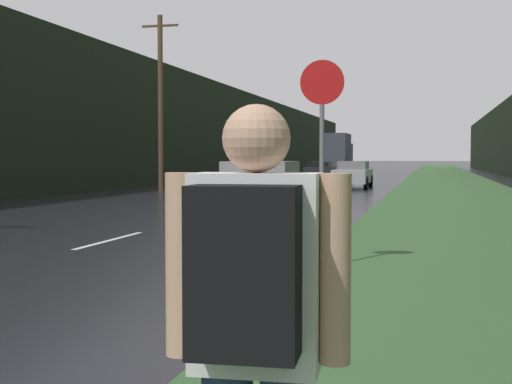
{
  "coord_description": "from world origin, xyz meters",
  "views": [
    {
      "loc": [
        6.21,
        0.54,
        1.67
      ],
      "look_at": [
        2.69,
        14.88,
        0.94
      ],
      "focal_mm": 50.0,
      "sensor_mm": 36.0,
      "label": 1
    }
  ],
  "objects_px": {
    "car_passing_near": "(259,193)",
    "hitchhiker_with_backpack": "(254,338)",
    "car_passing_far": "(353,174)",
    "car_oncoming": "(320,170)",
    "delivery_truck": "(337,154)",
    "stop_sign": "(322,143)"
  },
  "relations": [
    {
      "from": "car_passing_near",
      "to": "hitchhiker_with_backpack",
      "type": "bearing_deg",
      "value": 103.47
    },
    {
      "from": "car_passing_far",
      "to": "car_oncoming",
      "type": "relative_size",
      "value": 1.01
    },
    {
      "from": "car_oncoming",
      "to": "delivery_truck",
      "type": "height_order",
      "value": "delivery_truck"
    },
    {
      "from": "hitchhiker_with_backpack",
      "to": "car_passing_near",
      "type": "distance_m",
      "value": 14.83
    },
    {
      "from": "delivery_truck",
      "to": "car_passing_near",
      "type": "bearing_deg",
      "value": -84.88
    },
    {
      "from": "car_passing_near",
      "to": "car_oncoming",
      "type": "distance_m",
      "value": 38.88
    },
    {
      "from": "hitchhiker_with_backpack",
      "to": "car_oncoming",
      "type": "bearing_deg",
      "value": 95.41
    },
    {
      "from": "stop_sign",
      "to": "delivery_truck",
      "type": "distance_m",
      "value": 55.48
    },
    {
      "from": "stop_sign",
      "to": "hitchhiker_with_backpack",
      "type": "bearing_deg",
      "value": -83.02
    },
    {
      "from": "car_passing_far",
      "to": "delivery_truck",
      "type": "height_order",
      "value": "delivery_truck"
    },
    {
      "from": "car_passing_far",
      "to": "delivery_truck",
      "type": "distance_m",
      "value": 27.95
    },
    {
      "from": "hitchhiker_with_backpack",
      "to": "car_passing_near",
      "type": "bearing_deg",
      "value": 100.48
    },
    {
      "from": "stop_sign",
      "to": "car_passing_far",
      "type": "height_order",
      "value": "stop_sign"
    },
    {
      "from": "car_passing_near",
      "to": "delivery_truck",
      "type": "height_order",
      "value": "delivery_truck"
    },
    {
      "from": "car_passing_far",
      "to": "car_oncoming",
      "type": "bearing_deg",
      "value": -75.86
    },
    {
      "from": "stop_sign",
      "to": "car_passing_far",
      "type": "distance_m",
      "value": 27.61
    },
    {
      "from": "car_passing_far",
      "to": "stop_sign",
      "type": "bearing_deg",
      "value": 95.09
    },
    {
      "from": "stop_sign",
      "to": "car_passing_near",
      "type": "relative_size",
      "value": 0.75
    },
    {
      "from": "stop_sign",
      "to": "car_passing_near",
      "type": "distance_m",
      "value": 6.77
    },
    {
      "from": "stop_sign",
      "to": "car_oncoming",
      "type": "height_order",
      "value": "stop_sign"
    },
    {
      "from": "stop_sign",
      "to": "car_passing_near",
      "type": "bearing_deg",
      "value": 111.49
    },
    {
      "from": "hitchhiker_with_backpack",
      "to": "car_passing_far",
      "type": "distance_m",
      "value": 35.85
    }
  ]
}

